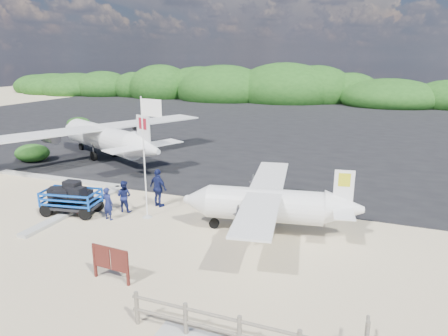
# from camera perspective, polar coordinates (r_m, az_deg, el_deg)

# --- Properties ---
(ground) EXTENTS (160.00, 160.00, 0.00)m
(ground) POSITION_cam_1_polar(r_m,az_deg,el_deg) (17.30, -11.69, -9.41)
(ground) COLOR beige
(asphalt_apron) EXTENTS (90.00, 50.00, 0.04)m
(asphalt_apron) POSITION_cam_1_polar(r_m,az_deg,el_deg) (44.58, 9.26, 6.03)
(asphalt_apron) COLOR #B2B2B2
(asphalt_apron) RESTS_ON ground
(lagoon) EXTENTS (9.00, 7.00, 0.40)m
(lagoon) POSITION_cam_1_polar(r_m,az_deg,el_deg) (24.04, -28.24, -3.83)
(lagoon) COLOR #B2B2B2
(lagoon) RESTS_ON ground
(vegetation_band) EXTENTS (124.00, 8.00, 4.40)m
(vegetation_band) POSITION_cam_1_polar(r_m,az_deg,el_deg) (69.06, 13.54, 9.12)
(vegetation_band) COLOR #B2B2B2
(vegetation_band) RESTS_ON ground
(baggage_cart) EXTENTS (3.02, 2.03, 1.40)m
(baggage_cart) POSITION_cam_1_polar(r_m,az_deg,el_deg) (20.48, -20.78, -6.13)
(baggage_cart) COLOR blue
(baggage_cart) RESTS_ON ground
(flagpole) EXTENTS (1.18, 0.66, 5.59)m
(flagpole) POSITION_cam_1_polar(r_m,az_deg,el_deg) (19.12, -10.88, -6.90)
(flagpole) COLOR white
(flagpole) RESTS_ON ground
(signboard) EXTENTS (1.54, 0.24, 1.26)m
(signboard) POSITION_cam_1_polar(r_m,az_deg,el_deg) (14.34, -15.69, -15.25)
(signboard) COLOR #561F18
(signboard) RESTS_ON ground
(crew_a) EXTENTS (0.61, 0.45, 1.55)m
(crew_a) POSITION_cam_1_polar(r_m,az_deg,el_deg) (19.00, -16.26, -4.90)
(crew_a) COLOR #131A4A
(crew_a) RESTS_ON ground
(crew_b) EXTENTS (0.78, 0.62, 1.55)m
(crew_b) POSITION_cam_1_polar(r_m,az_deg,el_deg) (19.78, -14.08, -3.92)
(crew_b) COLOR #131A4A
(crew_b) RESTS_ON ground
(crew_c) EXTENTS (1.23, 0.82, 1.94)m
(crew_c) POSITION_cam_1_polar(r_m,az_deg,el_deg) (20.01, -9.37, -2.84)
(crew_c) COLOR #131A4A
(crew_c) RESTS_ON ground
(aircraft_small) EXTENTS (8.88, 8.88, 2.80)m
(aircraft_small) POSITION_cam_1_polar(r_m,az_deg,el_deg) (49.72, -3.30, 7.17)
(aircraft_small) COLOR #B2B2B2
(aircraft_small) RESTS_ON ground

